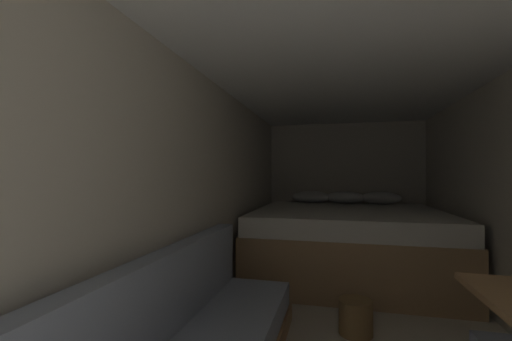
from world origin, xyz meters
name	(u,v)px	position (x,y,z in m)	size (l,w,h in m)	color
ground_plane	(354,337)	(0.00, 1.95, 0.00)	(7.17, 7.17, 0.00)	beige
wall_back	(344,188)	(0.00, 4.56, 0.98)	(2.35, 0.05, 1.97)	beige
wall_left	(208,199)	(-1.15, 1.95, 0.98)	(0.05, 5.17, 1.97)	beige
ceiling_slab	(353,66)	(0.00, 1.95, 1.99)	(2.35, 5.17, 0.05)	white
bed	(347,241)	(0.00, 3.49, 0.40)	(2.13, 2.04, 0.95)	tan
wicker_basket	(356,317)	(0.01, 2.00, 0.13)	(0.25, 0.25, 0.25)	olive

